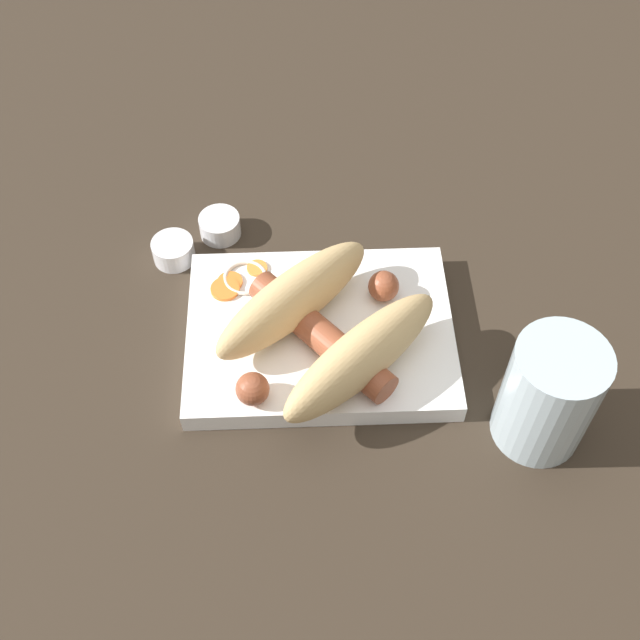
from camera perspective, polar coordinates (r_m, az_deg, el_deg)
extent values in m
plane|color=#33281E|center=(0.77, 0.00, -1.42)|extent=(3.00, 3.00, 0.00)
cube|color=white|center=(0.76, 0.00, -0.94)|extent=(0.25, 0.19, 0.02)
ellipsoid|color=tan|center=(0.73, -1.91, 1.52)|extent=(0.16, 0.15, 0.06)
ellipsoid|color=tan|center=(0.70, 2.97, -2.56)|extent=(0.16, 0.15, 0.06)
cylinder|color=brown|center=(0.73, 0.08, -1.08)|extent=(0.13, 0.14, 0.03)
sphere|color=brown|center=(0.70, -4.82, -4.90)|extent=(0.03, 0.03, 0.03)
sphere|color=brown|center=(0.77, 4.54, 2.42)|extent=(0.03, 0.03, 0.03)
cylinder|color=orange|center=(0.79, -6.42, 2.73)|extent=(0.03, 0.03, 0.00)
cylinder|color=orange|center=(0.78, -6.76, 2.21)|extent=(0.04, 0.04, 0.00)
cylinder|color=orange|center=(0.80, -4.49, 3.70)|extent=(0.02, 0.02, 0.00)
torus|color=silver|center=(0.79, -5.34, 3.02)|extent=(0.04, 0.04, 0.00)
cylinder|color=white|center=(0.86, -7.13, 6.65)|extent=(0.04, 0.04, 0.02)
cylinder|color=#4C662D|center=(0.86, -7.09, 6.35)|extent=(0.04, 0.04, 0.01)
cylinder|color=white|center=(0.84, -10.39, 4.88)|extent=(0.04, 0.04, 0.02)
cylinder|color=white|center=(0.84, -10.32, 4.58)|extent=(0.04, 0.04, 0.01)
cylinder|color=silver|center=(0.70, 15.95, -5.16)|extent=(0.08, 0.08, 0.11)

